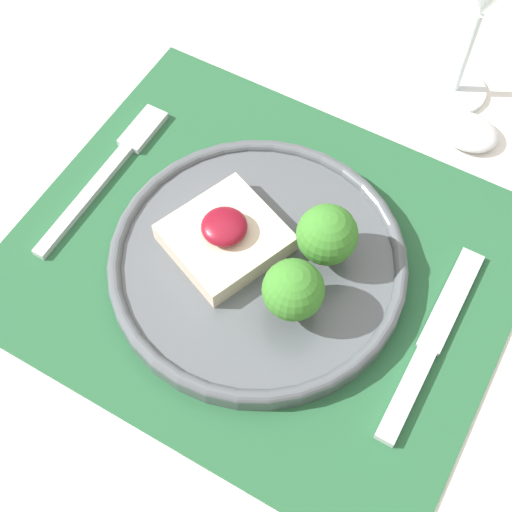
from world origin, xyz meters
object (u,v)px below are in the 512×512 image
(dinner_plate, at_px, (259,259))
(fork, at_px, (111,167))
(spoon, at_px, (456,127))
(knife, at_px, (425,354))

(dinner_plate, bearing_deg, fork, 172.03)
(fork, bearing_deg, spoon, 38.38)
(dinner_plate, relative_size, fork, 1.34)
(dinner_plate, height_order, spoon, dinner_plate)
(knife, xyz_separation_m, spoon, (-0.07, 0.23, 0.00))
(knife, bearing_deg, dinner_plate, 176.46)
(dinner_plate, xyz_separation_m, spoon, (0.09, 0.23, -0.01))
(fork, bearing_deg, dinner_plate, -7.42)
(fork, bearing_deg, knife, -4.29)
(spoon, bearing_deg, fork, -138.99)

